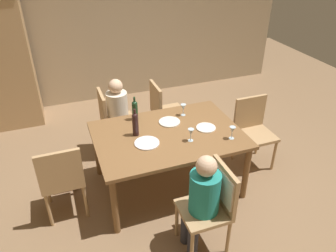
{
  "coord_description": "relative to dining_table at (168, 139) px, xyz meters",
  "views": [
    {
      "loc": [
        -1.09,
        -2.96,
        2.76
      ],
      "look_at": [
        0.0,
        0.0,
        0.85
      ],
      "focal_mm": 35.17,
      "sensor_mm": 36.0,
      "label": 1
    }
  ],
  "objects": [
    {
      "name": "rear_room_partition",
      "position": [
        0.0,
        2.78,
        0.67
      ],
      "size": [
        6.4,
        0.12,
        2.7
      ],
      "primitive_type": "cube",
      "color": "tan",
      "rests_on": "ground_plane"
    },
    {
      "name": "wine_glass_centre",
      "position": [
        0.63,
        -0.34,
        0.18
      ],
      "size": [
        0.07,
        0.07,
        0.15
      ],
      "color": "silver",
      "rests_on": "dining_table"
    },
    {
      "name": "person_man_bearded",
      "position": [
        -0.35,
        0.96,
        -0.04
      ],
      "size": [
        0.33,
        0.28,
        1.08
      ],
      "rotation": [
        0.0,
        0.0,
        -1.57
      ],
      "color": "#33333D",
      "rests_on": "ground_plane"
    },
    {
      "name": "dinner_plate_guest_left",
      "position": [
        0.1,
        0.23,
        0.08
      ],
      "size": [
        0.26,
        0.26,
        0.01
      ],
      "primitive_type": "cylinder",
      "color": "silver",
      "rests_on": "dining_table"
    },
    {
      "name": "person_woman_host",
      "position": [
        -0.03,
        -0.96,
        -0.04
      ],
      "size": [
        0.33,
        0.29,
        1.09
      ],
      "rotation": [
        0.0,
        0.0,
        1.57
      ],
      "color": "#33333D",
      "rests_on": "ground_plane"
    },
    {
      "name": "dining_table",
      "position": [
        0.0,
        0.0,
        0.0
      ],
      "size": [
        1.66,
        1.17,
        0.75
      ],
      "color": "brown",
      "rests_on": "ground_plane"
    },
    {
      "name": "chair_right_end",
      "position": [
        1.21,
        0.09,
        -0.14
      ],
      "size": [
        0.44,
        0.44,
        0.92
      ],
      "rotation": [
        0.0,
        0.0,
        3.14
      ],
      "color": "tan",
      "rests_on": "ground_plane"
    },
    {
      "name": "chair_far_left",
      "position": [
        -0.46,
        0.96,
        -0.14
      ],
      "size": [
        0.44,
        0.44,
        0.92
      ],
      "rotation": [
        0.0,
        0.0,
        -1.57
      ],
      "color": "tan",
      "rests_on": "ground_plane"
    },
    {
      "name": "handbag",
      "position": [
        -1.21,
        0.35,
        -0.57
      ],
      "size": [
        0.28,
        0.12,
        0.22
      ],
      "primitive_type": "cube",
      "rotation": [
        0.0,
        0.0,
        -0.01
      ],
      "color": "brown",
      "rests_on": "ground_plane"
    },
    {
      "name": "wine_glass_near_right",
      "position": [
        0.18,
        -0.22,
        0.18
      ],
      "size": [
        0.07,
        0.07,
        0.15
      ],
      "color": "silver",
      "rests_on": "dining_table"
    },
    {
      "name": "dinner_plate_guest_right",
      "position": [
        -0.28,
        -0.11,
        0.08
      ],
      "size": [
        0.27,
        0.27,
        0.01
      ],
      "primitive_type": "cylinder",
      "color": "white",
      "rests_on": "dining_table"
    },
    {
      "name": "wine_glass_near_left",
      "position": [
        0.33,
        0.34,
        0.18
      ],
      "size": [
        0.07,
        0.07,
        0.15
      ],
      "color": "silver",
      "rests_on": "dining_table"
    },
    {
      "name": "wine_bottle_tall_green",
      "position": [
        -0.26,
        0.44,
        0.21
      ],
      "size": [
        0.07,
        0.07,
        0.3
      ],
      "color": "#19381E",
      "rests_on": "dining_table"
    },
    {
      "name": "chair_far_right",
      "position": [
        0.29,
        0.96,
        -0.14
      ],
      "size": [
        0.44,
        0.44,
        0.92
      ],
      "rotation": [
        0.0,
        0.0,
        -1.57
      ],
      "color": "tan",
      "rests_on": "ground_plane"
    },
    {
      "name": "ground_plane",
      "position": [
        0.0,
        0.0,
        -0.68
      ],
      "size": [
        10.0,
        10.0,
        0.0
      ],
      "primitive_type": "plane",
      "color": "#846647"
    },
    {
      "name": "chair_left_end",
      "position": [
        -1.21,
        -0.09,
        -0.14
      ],
      "size": [
        0.44,
        0.44,
        0.92
      ],
      "color": "tan",
      "rests_on": "ground_plane"
    },
    {
      "name": "wine_bottle_dark_red",
      "position": [
        -0.35,
        0.1,
        0.23
      ],
      "size": [
        0.07,
        0.07,
        0.33
      ],
      "color": "black",
      "rests_on": "dining_table"
    },
    {
      "name": "chair_near",
      "position": [
        0.12,
        -0.96,
        -0.08
      ],
      "size": [
        0.46,
        0.44,
        0.92
      ],
      "rotation": [
        0.0,
        0.0,
        1.57
      ],
      "color": "tan",
      "rests_on": "ground_plane"
    },
    {
      "name": "dinner_plate_host",
      "position": [
        0.45,
        -0.05,
        0.08
      ],
      "size": [
        0.23,
        0.23,
        0.01
      ],
      "primitive_type": "cylinder",
      "color": "white",
      "rests_on": "dining_table"
    }
  ]
}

